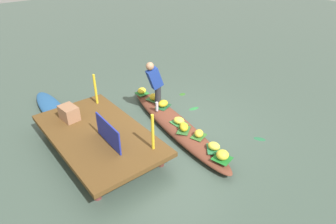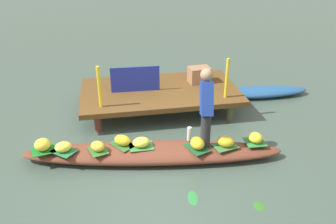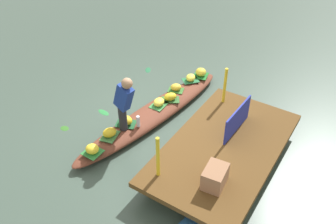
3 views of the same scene
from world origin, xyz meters
name	(u,v)px [view 1 (image 1 of 3)]	position (x,y,z in m)	size (l,w,h in m)	color
canal_water	(175,128)	(0.00, 0.00, 0.00)	(40.00, 40.00, 0.00)	#405247
dock_platform	(98,135)	(0.42, 1.82, 0.38)	(3.20, 1.80, 0.44)	brown
vendor_boat	(175,124)	(0.00, 0.00, 0.13)	(4.22, 0.65, 0.25)	brown
moored_boat	(52,109)	(2.65, 2.06, 0.10)	(2.37, 0.54, 0.21)	#25558C
leaf_mat_0	(154,100)	(1.15, -0.21, 0.26)	(0.37, 0.27, 0.01)	#3D773D
banana_bunch_0	(154,97)	(1.15, -0.21, 0.34)	(0.27, 0.21, 0.17)	gold
leaf_mat_1	(179,123)	(-0.18, 0.02, 0.26)	(0.38, 0.29, 0.01)	#3A8240
banana_bunch_1	(179,120)	(-0.18, 0.02, 0.33)	(0.27, 0.22, 0.15)	#F9E546
leaf_mat_2	(163,106)	(0.70, -0.18, 0.26)	(0.39, 0.29, 0.01)	#1C512A
banana_bunch_2	(163,103)	(0.70, -0.18, 0.34)	(0.28, 0.22, 0.18)	gold
leaf_mat_3	(199,136)	(-0.86, 0.02, 0.26)	(0.34, 0.26, 0.01)	#366F2C
banana_bunch_3	(199,133)	(-0.86, 0.02, 0.33)	(0.24, 0.20, 0.15)	yellow
leaf_mat_4	(142,93)	(1.67, -0.18, 0.26)	(0.32, 0.32, 0.01)	#2D7D37
banana_bunch_4	(142,91)	(1.67, -0.18, 0.34)	(0.23, 0.24, 0.17)	yellow
leaf_mat_5	(184,130)	(-0.47, 0.12, 0.26)	(0.39, 0.26, 0.01)	#31652E
banana_bunch_5	(184,127)	(-0.47, 0.12, 0.34)	(0.28, 0.20, 0.17)	gold
leaf_mat_6	(214,149)	(-1.39, 0.10, 0.26)	(0.37, 0.28, 0.01)	#277040
banana_bunch_6	(214,146)	(-1.39, 0.10, 0.33)	(0.26, 0.21, 0.15)	#EAE046
leaf_mat_7	(222,158)	(-1.71, 0.20, 0.26)	(0.35, 0.33, 0.01)	#1E7128
banana_bunch_7	(222,155)	(-1.71, 0.20, 0.35)	(0.25, 0.25, 0.19)	yellow
vendor_person	(155,82)	(0.85, -0.05, 0.95)	(0.24, 0.46, 1.24)	#28282D
water_bottle	(157,107)	(0.62, 0.07, 0.37)	(0.07, 0.07, 0.24)	silver
market_banner	(108,133)	(-0.08, 1.82, 0.70)	(0.98, 0.03, 0.52)	#202C9C
railing_post_west	(153,132)	(-0.78, 1.22, 0.84)	(0.06, 0.06, 0.79)	yellow
railing_post_east	(95,89)	(1.62, 1.22, 0.84)	(0.06, 0.06, 0.79)	yellow
produce_crate	(69,113)	(1.31, 2.07, 0.61)	(0.44, 0.32, 0.33)	#9D6D4D
drifting_plant_0	(194,109)	(0.42, -1.04, 0.00)	(0.30, 0.14, 0.01)	#2C843E
drifting_plant_1	(260,139)	(-1.59, -1.27, 0.00)	(0.27, 0.14, 0.01)	#256840
drifting_plant_2	(182,94)	(1.27, -1.36, 0.00)	(0.20, 0.15, 0.01)	#336F26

